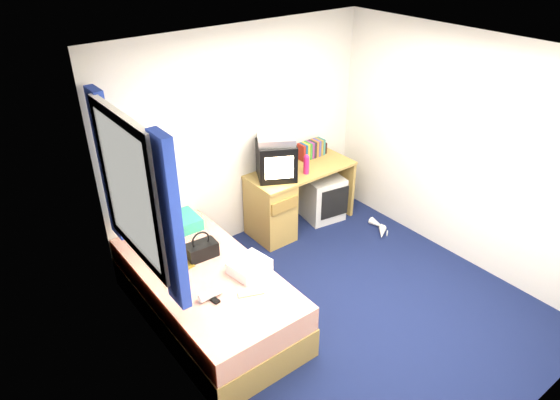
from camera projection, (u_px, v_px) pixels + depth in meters
ground at (344, 307)px, 4.83m from camera, size 3.40×3.40×0.00m
room_shell at (355, 174)px, 4.11m from camera, size 3.40×3.40×3.40m
bed at (207, 294)px, 4.59m from camera, size 1.01×2.00×0.54m
pillow at (172, 226)px, 4.99m from camera, size 0.55×0.36×0.12m
desk at (281, 201)px, 5.80m from camera, size 1.30×0.55×0.75m
storage_cube at (322, 197)px, 6.15m from camera, size 0.51×0.51×0.55m
crt_tv at (276, 160)px, 5.49m from camera, size 0.54×0.53×0.41m
vcr at (276, 140)px, 5.37m from camera, size 0.49×0.45×0.08m
book_row at (311, 149)px, 6.00m from camera, size 0.34×0.13×0.20m
picture_frame at (323, 147)px, 6.13m from camera, size 0.03×0.12×0.14m
pink_water_bottle at (306, 165)px, 5.61m from camera, size 0.07×0.07×0.21m
aerosol_can at (292, 164)px, 5.69m from camera, size 0.06×0.06×0.17m
handbag at (202, 249)px, 4.60m from camera, size 0.30×0.18×0.27m
towel at (249, 266)px, 4.42m from camera, size 0.37×0.32×0.11m
magazine at (176, 264)px, 4.53m from camera, size 0.25×0.31×0.01m
water_bottle at (210, 295)px, 4.13m from camera, size 0.20×0.07×0.07m
colour_swatch_fan at (251, 294)px, 4.18m from camera, size 0.23×0.14×0.01m
remote_control at (212, 298)px, 4.13m from camera, size 0.07×0.17×0.02m
window_assembly at (134, 191)px, 3.92m from camera, size 0.11×1.42×1.40m
white_heels at (380, 228)px, 5.97m from camera, size 0.26×0.38×0.09m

